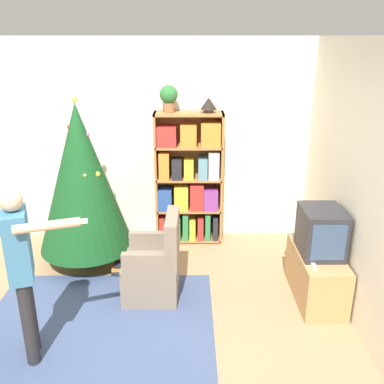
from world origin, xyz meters
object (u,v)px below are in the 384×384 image
(table_lamp, at_px, (209,104))
(television, at_px, (321,232))
(christmas_tree, at_px, (82,179))
(bookshelf, at_px, (189,182))
(armchair, at_px, (155,268))
(standing_person, at_px, (22,263))
(potted_plant, at_px, (169,97))

(table_lamp, bearing_deg, television, -51.68)
(television, height_order, christmas_tree, christmas_tree)
(table_lamp, bearing_deg, christmas_tree, -157.63)
(television, bearing_deg, table_lamp, 128.32)
(bookshelf, distance_m, table_lamp, 1.02)
(armchair, distance_m, standing_person, 1.45)
(standing_person, distance_m, table_lamp, 2.88)
(television, relative_size, christmas_tree, 0.25)
(standing_person, height_order, potted_plant, potted_plant)
(bookshelf, height_order, armchair, bookshelf)
(bookshelf, distance_m, standing_person, 2.59)
(standing_person, relative_size, potted_plant, 4.64)
(christmas_tree, xyz_separation_m, armchair, (0.87, -0.72, -0.75))
(table_lamp, bearing_deg, potted_plant, 180.00)
(armchair, bearing_deg, table_lamp, 157.14)
(bookshelf, relative_size, standing_person, 1.12)
(armchair, bearing_deg, standing_person, -45.51)
(bookshelf, bearing_deg, television, -45.75)
(bookshelf, relative_size, armchair, 1.87)
(television, distance_m, table_lamp, 2.04)
(television, height_order, potted_plant, potted_plant)
(christmas_tree, distance_m, standing_person, 1.64)
(christmas_tree, bearing_deg, armchair, -39.59)
(bookshelf, height_order, christmas_tree, christmas_tree)
(christmas_tree, bearing_deg, television, -16.71)
(potted_plant, bearing_deg, christmas_tree, -148.45)
(television, height_order, standing_person, standing_person)
(standing_person, bearing_deg, bookshelf, 130.98)
(bookshelf, relative_size, potted_plant, 5.22)
(christmas_tree, bearing_deg, standing_person, -93.77)
(television, bearing_deg, armchair, 178.39)
(potted_plant, bearing_deg, armchair, -94.99)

